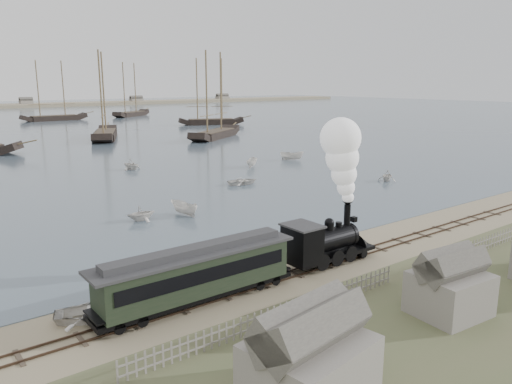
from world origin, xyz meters
TOP-DOWN VIEW (x-y plane):
  - ground at (0.00, 0.00)m, footprint 600.00×600.00m
  - rail_track at (0.00, -2.00)m, footprint 120.00×1.80m
  - picket_fence_west at (-6.50, -7.00)m, footprint 19.00×0.10m
  - picket_fence_east at (12.50, -7.50)m, footprint 15.00×0.10m
  - shed_mid at (2.00, -12.00)m, footprint 4.00×3.50m
  - locomotive at (3.35, -2.00)m, footprint 8.29×3.09m
  - passenger_coach at (-8.89, -2.00)m, footprint 13.13×2.53m
  - beached_dinghy at (-14.62, -0.09)m, footprint 4.31×5.01m
  - rowboat_1 at (-3.81, 17.10)m, footprint 2.43×2.81m
  - rowboat_2 at (0.47, 16.38)m, footprint 3.80×2.06m
  - rowboat_3 at (14.11, 25.19)m, footprint 3.49×4.43m
  - rowboat_4 at (30.87, 15.18)m, footprint 3.35×3.54m
  - rowboat_5 at (22.97, 35.08)m, footprint 3.29×3.58m
  - rowboat_7 at (7.03, 44.27)m, footprint 3.92×3.64m
  - rowboat_8 at (32.63, 36.53)m, footprint 3.87×3.85m
  - schooner_3 at (19.32, 87.16)m, footprint 14.07×22.62m
  - schooner_4 at (40.61, 72.90)m, footprint 20.62×16.19m
  - schooner_5 at (59.45, 104.48)m, footprint 19.98×11.64m
  - schooner_8 at (25.72, 150.21)m, footprint 21.68×5.91m
  - schooner_9 at (55.02, 153.90)m, footprint 18.98×15.03m

SIDE VIEW (x-z plane):
  - ground at x=0.00m, z-range 0.00..0.00m
  - picket_fence_west at x=-6.50m, z-range -0.60..0.60m
  - picket_fence_east at x=12.50m, z-range -0.60..0.60m
  - shed_mid at x=2.00m, z-range -1.80..1.80m
  - rail_track at x=0.00m, z-range -0.04..0.12m
  - beached_dinghy at x=-14.62m, z-range 0.00..0.87m
  - rowboat_3 at x=14.11m, z-range 0.06..0.89m
  - rowboat_5 at x=22.97m, z-range 0.06..1.43m
  - rowboat_2 at x=0.47m, z-range 0.06..1.45m
  - rowboat_4 at x=30.87m, z-range 0.06..1.53m
  - rowboat_1 at x=-3.81m, z-range 0.06..1.54m
  - rowboat_8 at x=32.63m, z-range 0.06..1.59m
  - rowboat_7 at x=7.03m, z-range 0.06..1.76m
  - passenger_coach at x=-8.89m, z-range 0.43..3.62m
  - locomotive at x=3.35m, z-range -0.42..9.91m
  - schooner_3 at x=19.32m, z-range 0.06..20.06m
  - schooner_4 at x=40.61m, z-range 0.06..20.06m
  - schooner_5 at x=59.45m, z-range 0.06..20.06m
  - schooner_8 at x=25.72m, z-range 0.06..20.06m
  - schooner_9 at x=55.02m, z-range 0.06..20.06m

